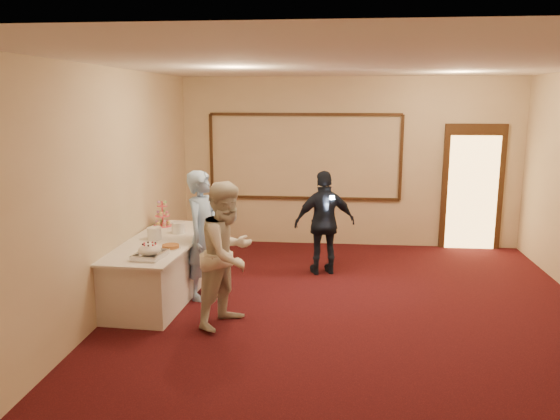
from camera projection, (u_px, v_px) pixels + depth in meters
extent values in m
plane|color=black|center=(354.00, 319.00, 6.61)|extent=(7.00, 7.00, 0.00)
cube|color=beige|center=(349.00, 163.00, 9.72)|extent=(6.00, 0.04, 3.00)
cube|color=beige|center=(382.00, 314.00, 2.90)|extent=(6.00, 0.04, 3.00)
cube|color=beige|center=(108.00, 193.00, 6.60)|extent=(0.04, 7.00, 3.00)
cube|color=white|center=(361.00, 64.00, 6.01)|extent=(6.00, 7.00, 0.04)
cube|color=#341F0F|center=(304.00, 198.00, 9.90)|extent=(3.40, 0.04, 0.05)
cube|color=#341F0F|center=(305.00, 114.00, 9.60)|extent=(3.40, 0.04, 0.05)
cube|color=#341F0F|center=(211.00, 156.00, 9.92)|extent=(0.05, 0.04, 1.50)
cube|color=#341F0F|center=(401.00, 158.00, 9.59)|extent=(0.05, 0.04, 1.50)
cube|color=#341F0F|center=(472.00, 187.00, 9.56)|extent=(1.05, 0.06, 2.20)
cube|color=#FFBF66|center=(472.00, 193.00, 9.55)|extent=(0.85, 0.02, 2.00)
cube|color=white|center=(163.00, 269.00, 7.35)|extent=(0.94, 2.30, 0.74)
cube|color=white|center=(162.00, 241.00, 7.27)|extent=(1.05, 2.43, 0.03)
cube|color=#B6B9BE|center=(150.00, 256.00, 6.47)|extent=(0.36, 0.44, 0.04)
ellipsoid|color=silver|center=(150.00, 250.00, 6.45)|extent=(0.27, 0.27, 0.12)
cube|color=silver|center=(160.00, 252.00, 6.58)|extent=(0.12, 0.28, 0.01)
cylinder|color=#E84B5D|center=(162.00, 214.00, 8.04)|extent=(0.02, 0.02, 0.37)
cylinder|color=#E84B5D|center=(163.00, 226.00, 8.08)|extent=(0.28, 0.28, 0.01)
cylinder|color=#E84B5D|center=(163.00, 216.00, 8.05)|extent=(0.21, 0.21, 0.01)
cylinder|color=#E84B5D|center=(162.00, 206.00, 8.02)|extent=(0.15, 0.15, 0.01)
cylinder|color=white|center=(155.00, 234.00, 7.29)|extent=(0.19, 0.19, 0.15)
cylinder|color=white|center=(154.00, 228.00, 7.28)|extent=(0.20, 0.20, 0.01)
cylinder|color=white|center=(178.00, 228.00, 7.62)|extent=(0.18, 0.18, 0.15)
cylinder|color=white|center=(178.00, 222.00, 7.61)|extent=(0.19, 0.19, 0.01)
cylinder|color=white|center=(171.00, 248.00, 6.85)|extent=(0.25, 0.25, 0.01)
cylinder|color=brown|center=(171.00, 246.00, 6.85)|extent=(0.21, 0.21, 0.04)
imported|color=#8CB4E5|center=(203.00, 235.00, 7.19)|extent=(0.57, 0.71, 1.71)
imported|color=beige|center=(228.00, 254.00, 6.32)|extent=(0.95, 1.03, 1.70)
imported|color=black|center=(325.00, 223.00, 8.20)|extent=(0.99, 0.61, 1.58)
cube|color=white|center=(332.00, 198.00, 8.00)|extent=(0.08, 0.06, 0.05)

